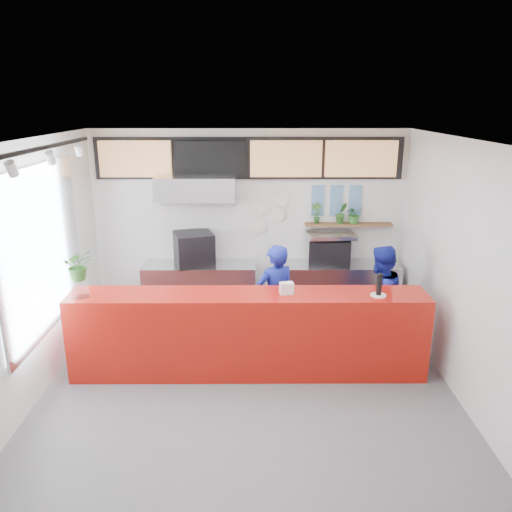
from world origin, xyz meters
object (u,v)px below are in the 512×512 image
(pepper_mill, at_px, (379,284))
(staff_right, at_px, (379,300))
(espresso_machine, at_px, (330,252))
(staff_center, at_px, (275,299))
(service_counter, at_px, (248,334))
(panini_oven, at_px, (194,249))

(pepper_mill, bearing_deg, staff_right, 73.97)
(espresso_machine, xyz_separation_m, staff_center, (-0.92, -1.20, -0.33))
(service_counter, height_order, pepper_mill, pepper_mill)
(espresso_machine, relative_size, staff_right, 0.42)
(staff_right, bearing_deg, staff_center, -39.16)
(service_counter, xyz_separation_m, staff_center, (0.37, 0.60, 0.23))
(staff_center, bearing_deg, staff_right, 154.99)
(pepper_mill, bearing_deg, service_counter, 177.27)
(panini_oven, bearing_deg, service_counter, -81.19)
(service_counter, relative_size, pepper_mill, 16.73)
(panini_oven, xyz_separation_m, espresso_machine, (2.17, 0.00, -0.05))
(service_counter, height_order, staff_center, staff_center)
(espresso_machine, distance_m, staff_right, 1.35)
(panini_oven, relative_size, pepper_mill, 2.13)
(espresso_machine, bearing_deg, staff_right, -57.51)
(service_counter, distance_m, staff_center, 0.74)
(service_counter, distance_m, panini_oven, 2.09)
(service_counter, xyz_separation_m, pepper_mill, (1.61, -0.08, 0.70))
(panini_oven, bearing_deg, espresso_machine, -17.23)
(staff_center, relative_size, pepper_mill, 5.81)
(service_counter, xyz_separation_m, espresso_machine, (1.29, 1.80, 0.56))
(service_counter, bearing_deg, staff_center, 58.42)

